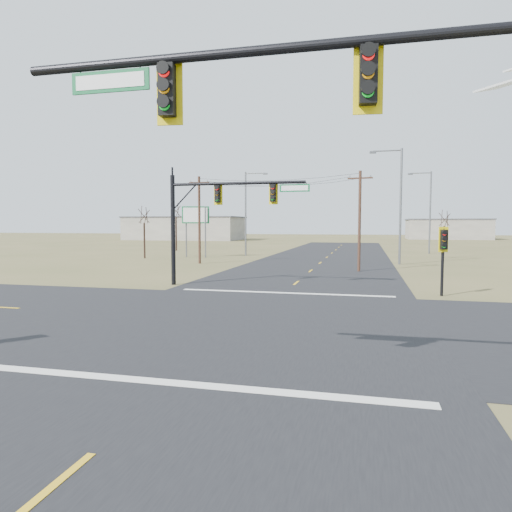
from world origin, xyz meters
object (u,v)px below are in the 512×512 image
at_px(pedestal_signal_ne, 443,245).
at_px(highway_sign, 196,221).
at_px(streetlight_c, 247,209).
at_px(streetlight_a, 398,200).
at_px(bare_tree_a, 144,214).
at_px(bare_tree_b, 176,210).
at_px(utility_pole_near, 360,219).
at_px(streetlight_b, 428,208).
at_px(mast_arm_far, 218,205).
at_px(utility_pole_far, 199,218).
at_px(mast_arm_near, 393,126).
at_px(bare_tree_c, 444,218).

bearing_deg(pedestal_signal_ne, highway_sign, 109.76).
bearing_deg(streetlight_c, streetlight_a, -29.39).
bearing_deg(highway_sign, bare_tree_a, -165.15).
bearing_deg(bare_tree_b, utility_pole_near, -42.18).
xyz_separation_m(streetlight_b, streetlight_c, (-22.15, -9.48, -0.30)).
distance_m(streetlight_c, bare_tree_a, 12.47).
xyz_separation_m(mast_arm_far, utility_pole_far, (-7.01, 15.38, -0.57)).
distance_m(pedestal_signal_ne, streetlight_c, 33.95).
bearing_deg(mast_arm_far, highway_sign, 116.28).
bearing_deg(bare_tree_b, streetlight_a, -28.51).
bearing_deg(streetlight_a, pedestal_signal_ne, -99.63).
height_order(streetlight_b, bare_tree_b, streetlight_b).
height_order(utility_pole_near, bare_tree_a, utility_pole_near).
relative_size(mast_arm_near, pedestal_signal_ne, 3.02).
relative_size(utility_pole_near, streetlight_b, 0.76).
bearing_deg(pedestal_signal_ne, streetlight_a, 68.92).
relative_size(utility_pole_near, bare_tree_a, 1.30).
bearing_deg(mast_arm_near, utility_pole_far, 110.14).
height_order(highway_sign, bare_tree_c, highway_sign).
xyz_separation_m(pedestal_signal_ne, bare_tree_b, (-31.10, 36.28, 3.22)).
height_order(streetlight_a, bare_tree_c, streetlight_a).
relative_size(pedestal_signal_ne, bare_tree_c, 0.64).
bearing_deg(utility_pole_near, utility_pole_far, 164.74).
height_order(highway_sign, streetlight_c, streetlight_c).
bearing_deg(utility_pole_far, highway_sign, 113.55).
bearing_deg(bare_tree_b, mast_arm_far, -62.78).
xyz_separation_m(highway_sign, streetlight_a, (22.32, -4.29, 2.01)).
xyz_separation_m(streetlight_a, bare_tree_c, (5.76, 9.93, -1.64)).
bearing_deg(streetlight_a, streetlight_c, 140.92).
xyz_separation_m(utility_pole_near, bare_tree_c, (9.23, 17.67, 0.29)).
distance_m(pedestal_signal_ne, streetlight_a, 20.30).
xyz_separation_m(mast_arm_far, pedestal_signal_ne, (12.99, -1.07, -2.25)).
relative_size(utility_pole_far, streetlight_c, 0.83).
xyz_separation_m(highway_sign, streetlight_b, (27.31, 13.68, 1.84)).
xyz_separation_m(mast_arm_near, streetlight_b, (7.46, 55.03, 0.40)).
relative_size(utility_pole_far, bare_tree_c, 1.46).
bearing_deg(streetlight_b, streetlight_c, -176.46).
bearing_deg(bare_tree_c, streetlight_c, -176.42).
height_order(mast_arm_near, streetlight_b, streetlight_b).
relative_size(mast_arm_far, bare_tree_b, 1.18).
xyz_separation_m(mast_arm_far, bare_tree_b, (-18.11, 35.21, 0.97)).
bearing_deg(mast_arm_near, bare_tree_a, 116.97).
bearing_deg(utility_pole_near, streetlight_a, 65.88).
bearing_deg(utility_pole_far, mast_arm_far, -65.48).
bearing_deg(bare_tree_b, pedestal_signal_ne, -49.39).
bearing_deg(mast_arm_far, streetlight_b, 67.49).
bearing_deg(highway_sign, streetlight_b, 13.33).
height_order(streetlight_c, bare_tree_b, streetlight_c).
xyz_separation_m(mast_arm_near, bare_tree_b, (-27.53, 53.37, 0.34)).
bearing_deg(utility_pole_far, bare_tree_c, 28.61).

